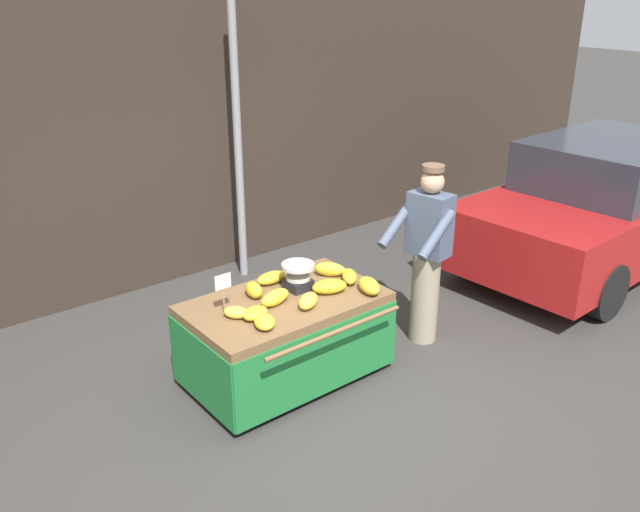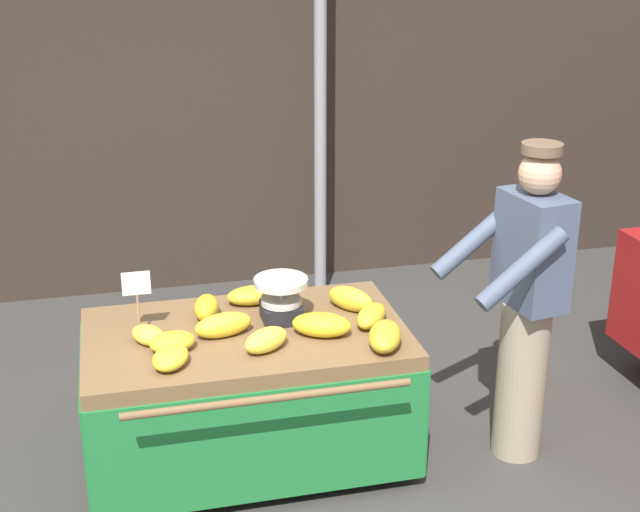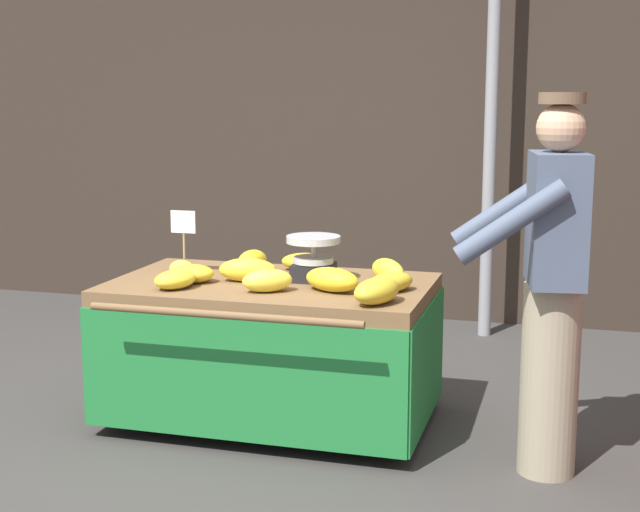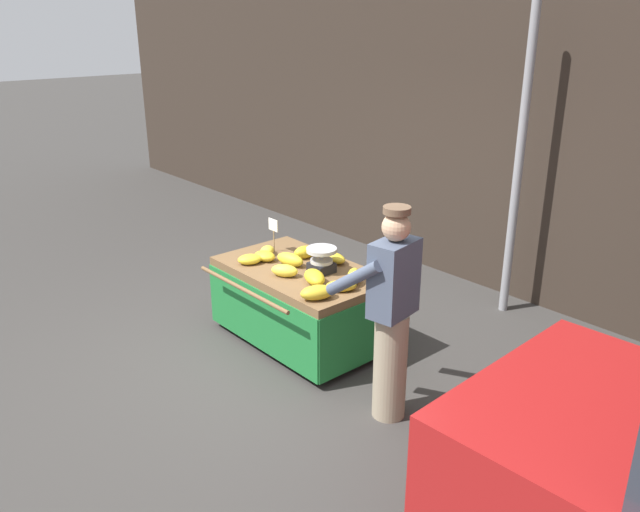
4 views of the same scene
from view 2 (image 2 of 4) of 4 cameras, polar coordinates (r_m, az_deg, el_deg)
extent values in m
cylinder|color=gray|center=(6.47, 0.02, 10.53)|extent=(0.09, 0.09, 3.13)
cube|color=brown|center=(4.61, -4.74, -5.22)|extent=(1.63, 0.96, 0.08)
cylinder|color=black|center=(4.76, -13.51, -10.10)|extent=(0.05, 0.67, 0.67)
cylinder|color=#B7B7BC|center=(4.76, -13.87, -10.13)|extent=(0.01, 0.12, 0.12)
cylinder|color=black|center=(4.94, 3.93, -8.26)|extent=(0.05, 0.67, 0.67)
cylinder|color=#B7B7BC|center=(4.95, 4.26, -8.22)|extent=(0.01, 0.12, 0.12)
cylinder|color=#4C4742|center=(5.14, -5.33, -7.05)|extent=(0.05, 0.05, 0.67)
cube|color=#1E7233|center=(4.37, -3.57, -11.97)|extent=(1.63, 0.02, 0.60)
cube|color=#1E7233|center=(5.19, -5.48, -6.28)|extent=(1.63, 0.02, 0.60)
cube|color=#1E7233|center=(4.74, -14.52, -9.78)|extent=(0.02, 0.96, 0.60)
cube|color=#1E7233|center=(4.94, 4.83, -7.76)|extent=(0.02, 0.96, 0.60)
cylinder|color=brown|center=(4.03, -3.22, -9.04)|extent=(1.30, 0.04, 0.04)
cube|color=black|center=(4.68, -2.46, -3.59)|extent=(0.20, 0.20, 0.09)
cylinder|color=#B7B7BC|center=(4.64, -2.48, -2.46)|extent=(0.02, 0.02, 0.11)
cylinder|color=#B7B7BC|center=(4.61, -2.50, -1.64)|extent=(0.28, 0.28, 0.03)
cylinder|color=#B7B7BC|center=(4.66, -2.48, -2.86)|extent=(0.21, 0.21, 0.03)
cylinder|color=#997A51|center=(4.59, -11.43, -3.65)|extent=(0.01, 0.01, 0.22)
cube|color=white|center=(4.52, -11.58, -1.71)|extent=(0.14, 0.01, 0.12)
ellipsoid|color=yellow|center=(4.79, 1.94, -2.73)|extent=(0.26, 0.28, 0.13)
ellipsoid|color=gold|center=(4.51, 0.10, -4.38)|extent=(0.34, 0.27, 0.12)
ellipsoid|color=yellow|center=(4.37, -3.45, -5.34)|extent=(0.28, 0.25, 0.11)
ellipsoid|color=yellow|center=(4.51, -10.82, -4.95)|extent=(0.22, 0.24, 0.09)
ellipsoid|color=yellow|center=(4.28, -9.46, -6.37)|extent=(0.24, 0.28, 0.09)
ellipsoid|color=gold|center=(4.40, 4.14, -5.09)|extent=(0.25, 0.33, 0.12)
ellipsoid|color=gold|center=(4.88, -4.28, -2.49)|extent=(0.29, 0.16, 0.10)
ellipsoid|color=gold|center=(4.42, -9.35, -5.40)|extent=(0.25, 0.21, 0.09)
ellipsoid|color=gold|center=(4.73, -7.22, -3.27)|extent=(0.17, 0.24, 0.13)
ellipsoid|color=gold|center=(4.64, 3.28, -3.80)|extent=(0.26, 0.29, 0.10)
ellipsoid|color=yellow|center=(4.53, -6.16, -4.37)|extent=(0.32, 0.19, 0.12)
cylinder|color=gray|center=(4.90, 12.63, -7.63)|extent=(0.26, 0.26, 0.88)
cube|color=#475166|center=(4.60, 13.35, 0.38)|extent=(0.29, 0.41, 0.58)
sphere|color=tan|center=(4.48, 13.77, 5.10)|extent=(0.21, 0.21, 0.21)
cylinder|color=brown|center=(4.45, 13.91, 6.65)|extent=(0.20, 0.20, 0.05)
cylinder|color=#475166|center=(4.32, 12.67, -0.79)|extent=(0.49, 0.17, 0.37)
cylinder|color=#475166|center=(4.64, 9.73, 0.98)|extent=(0.49, 0.17, 0.37)
camera|label=1|loc=(2.28, -104.67, 6.30)|focal=37.10mm
camera|label=3|loc=(2.36, 73.34, -21.92)|focal=50.94mm
camera|label=4|loc=(4.95, 71.77, 9.48)|focal=35.87mm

